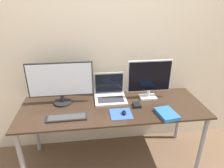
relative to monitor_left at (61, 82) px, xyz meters
The scene contains 10 objects.
wall_back 0.65m from the monitor_left, 26.46° to the left, with size 7.00×0.05×2.50m.
desk 0.62m from the monitor_left, 14.92° to the right, with size 1.87×0.65×0.71m.
monitor_left is the anchor object (origin of this frame).
monitor_right 0.92m from the monitor_left, ahead, with size 0.47×0.13×0.43m.
laptop 0.54m from the monitor_left, ahead, with size 0.34×0.27×0.27m.
keyboard 0.38m from the monitor_left, 78.03° to the right, with size 0.37×0.12×0.02m.
mousepad 0.68m from the monitor_left, 26.77° to the right, with size 0.21×0.20×0.00m.
mouse 0.70m from the monitor_left, 26.42° to the right, with size 0.04×0.07×0.03m.
book 1.08m from the monitor_left, 20.00° to the right, with size 0.19×0.25×0.03m.
power_brick 0.80m from the monitor_left, 12.34° to the right, with size 0.07×0.09×0.03m.
Camera 1 is at (-0.23, -1.41, 1.76)m, focal length 32.00 mm.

